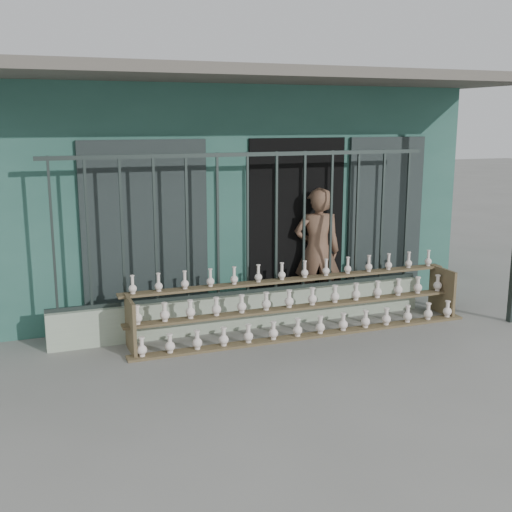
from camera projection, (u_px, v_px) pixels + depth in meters
name	position (u px, v px, depth m)	size (l,w,h in m)	color
ground	(288.00, 361.00, 7.16)	(60.00, 60.00, 0.00)	slate
workshop_building	(187.00, 182.00, 10.69)	(7.40, 6.60, 3.21)	#2B5C50
parapet_wall	(248.00, 310.00, 8.30)	(5.00, 0.20, 0.45)	#A6B79D
security_fence	(248.00, 224.00, 8.06)	(5.00, 0.04, 1.80)	#283330
shelf_rack	(301.00, 304.00, 8.09)	(4.50, 0.68, 0.85)	brown
elderly_woman	(317.00, 251.00, 8.80)	(0.64, 0.42, 1.74)	brown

